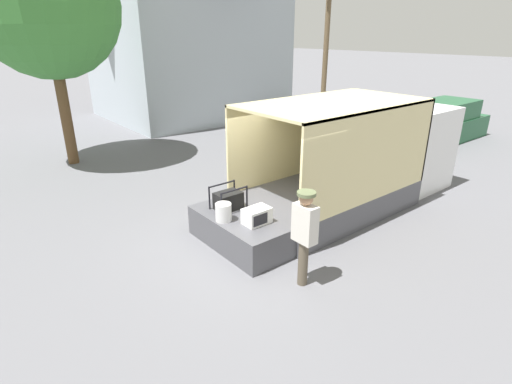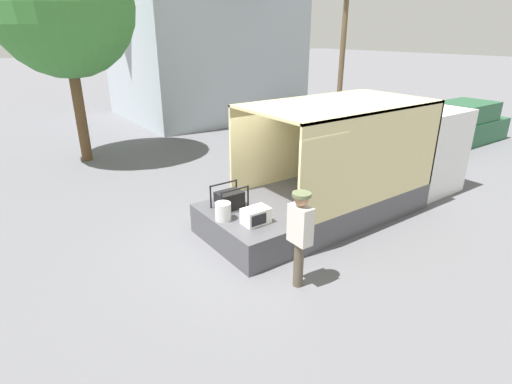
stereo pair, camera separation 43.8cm
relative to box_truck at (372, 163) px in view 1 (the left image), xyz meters
name	(u,v)px [view 1 (the left image)]	position (x,y,z in m)	size (l,w,h in m)	color
ground_plane	(260,237)	(-4.00, 0.00, -0.96)	(160.00, 160.00, 0.00)	slate
box_truck	(372,163)	(0.00, 0.00, 0.00)	(6.51, 2.48, 2.80)	white
tailgate_deck	(239,231)	(-4.57, 0.00, -0.62)	(1.13, 2.35, 0.67)	#4C4C51
microwave	(257,216)	(-4.47, -0.48, -0.12)	(0.55, 0.38, 0.33)	white
portable_generator	(229,200)	(-4.47, 0.49, -0.09)	(0.71, 0.50, 0.53)	black
orange_bucket	(223,212)	(-4.93, 0.05, -0.10)	(0.34, 0.34, 0.38)	silver
worker_person	(305,229)	(-4.54, -1.88, 0.17)	(0.33, 0.44, 1.82)	brown
pickup_truck_green	(439,125)	(7.36, 1.92, -0.29)	(5.45, 1.86, 1.64)	#1E5633
house_backdrop	(186,23)	(2.18, 13.57, 3.80)	(8.80, 7.84, 9.33)	#A8B2BC
utility_pole	(327,37)	(8.17, 9.20, 3.08)	(1.80, 0.28, 7.77)	brown
street_tree	(46,5)	(-5.62, 8.39, 4.11)	(4.47, 4.47, 7.32)	brown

